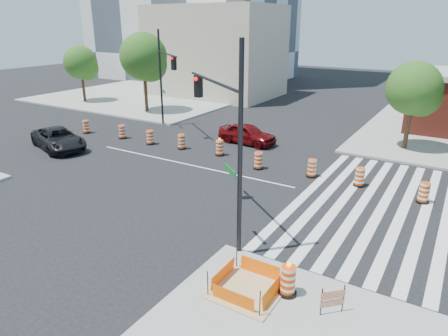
% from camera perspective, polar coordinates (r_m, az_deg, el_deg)
% --- Properties ---
extents(ground, '(120.00, 120.00, 0.00)m').
position_cam_1_polar(ground, '(24.53, -5.22, 0.51)').
color(ground, black).
rests_on(ground, ground).
extents(sidewalk_nw, '(22.00, 22.00, 0.15)m').
position_cam_1_polar(sidewalk_nw, '(49.14, -9.73, 10.34)').
color(sidewalk_nw, gray).
rests_on(sidewalk_nw, ground).
extents(crosswalk_east, '(6.75, 13.50, 0.01)m').
position_cam_1_polar(crosswalk_east, '(20.41, 20.44, -4.91)').
color(crosswalk_east, silver).
rests_on(crosswalk_east, ground).
extents(lane_centerline, '(14.00, 0.12, 0.01)m').
position_cam_1_polar(lane_centerline, '(24.53, -5.22, 0.53)').
color(lane_centerline, silver).
rests_on(lane_centerline, ground).
extents(excavation_pit, '(2.20, 2.20, 0.90)m').
position_cam_1_polar(excavation_pit, '(13.32, 3.30, -16.73)').
color(excavation_pit, tan).
rests_on(excavation_pit, ground).
extents(beige_midrise, '(14.00, 10.00, 10.00)m').
position_cam_1_polar(beige_midrise, '(48.16, -1.20, 16.32)').
color(beige_midrise, tan).
rests_on(beige_midrise, ground).
extents(red_coupe, '(4.38, 2.03, 1.45)m').
position_cam_1_polar(red_coupe, '(28.56, 3.33, 4.92)').
color(red_coupe, '#540709').
rests_on(red_coupe, ground).
extents(dark_suv, '(5.62, 3.84, 1.43)m').
position_cam_1_polar(dark_suv, '(29.56, -22.59, 3.89)').
color(dark_suv, black).
rests_on(dark_suv, ground).
extents(signal_pole_se, '(4.60, 3.67, 7.61)m').
position_cam_1_polar(signal_pole_se, '(14.90, 0.02, 6.43)').
color(signal_pole_se, black).
rests_on(signal_pole_se, ground).
extents(signal_pole_nw, '(4.57, 3.63, 7.56)m').
position_cam_1_polar(signal_pole_nw, '(31.94, -8.52, 13.52)').
color(signal_pole_nw, black).
rests_on(signal_pole_nw, ground).
extents(pit_drum, '(0.59, 0.59, 1.16)m').
position_cam_1_polar(pit_drum, '(13.04, 9.12, -15.67)').
color(pit_drum, black).
rests_on(pit_drum, ground).
extents(barricade, '(0.58, 0.58, 0.92)m').
position_cam_1_polar(barricade, '(12.59, 15.25, -17.57)').
color(barricade, '#E13E04').
rests_on(barricade, ground).
extents(tree_north_a, '(3.49, 3.49, 5.93)m').
position_cam_1_polar(tree_north_a, '(45.96, -19.72, 13.74)').
color(tree_north_a, '#382314').
rests_on(tree_north_a, ground).
extents(tree_north_b, '(4.35, 4.35, 7.39)m').
position_cam_1_polar(tree_north_b, '(38.85, -11.33, 14.99)').
color(tree_north_b, '#382314').
rests_on(tree_north_b, ground).
extents(tree_north_c, '(3.49, 3.48, 5.91)m').
position_cam_1_polar(tree_north_c, '(29.07, 25.52, 9.84)').
color(tree_north_c, '#382314').
rests_on(tree_north_c, ground).
extents(median_drum_0, '(0.60, 0.60, 1.02)m').
position_cam_1_polar(median_drum_0, '(33.12, -19.09, 5.54)').
color(median_drum_0, black).
rests_on(median_drum_0, ground).
extents(median_drum_1, '(0.60, 0.60, 1.02)m').
position_cam_1_polar(median_drum_1, '(30.80, -14.34, 4.98)').
color(median_drum_1, black).
rests_on(median_drum_1, ground).
extents(median_drum_2, '(0.60, 0.60, 1.02)m').
position_cam_1_polar(median_drum_2, '(28.86, -10.51, 4.27)').
color(median_drum_2, black).
rests_on(median_drum_2, ground).
extents(median_drum_3, '(0.60, 0.60, 1.02)m').
position_cam_1_polar(median_drum_3, '(27.47, -6.08, 3.69)').
color(median_drum_3, black).
rests_on(median_drum_3, ground).
extents(median_drum_4, '(0.60, 0.60, 1.18)m').
position_cam_1_polar(median_drum_4, '(25.97, -0.63, 2.85)').
color(median_drum_4, black).
rests_on(median_drum_4, ground).
extents(median_drum_5, '(0.60, 0.60, 1.02)m').
position_cam_1_polar(median_drum_5, '(23.64, 4.94, 0.98)').
color(median_drum_5, black).
rests_on(median_drum_5, ground).
extents(median_drum_6, '(0.60, 0.60, 1.02)m').
position_cam_1_polar(median_drum_6, '(22.86, 12.43, -0.10)').
color(median_drum_6, black).
rests_on(median_drum_6, ground).
extents(median_drum_7, '(0.60, 0.60, 1.02)m').
position_cam_1_polar(median_drum_7, '(22.26, 18.80, -1.30)').
color(median_drum_7, black).
rests_on(median_drum_7, ground).
extents(median_drum_8, '(0.60, 0.60, 1.02)m').
position_cam_1_polar(median_drum_8, '(21.43, 26.63, -3.26)').
color(median_drum_8, black).
rests_on(median_drum_8, ground).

